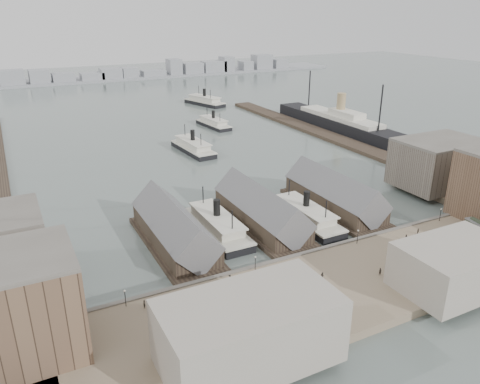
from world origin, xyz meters
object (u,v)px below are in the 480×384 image
ocean_steamer (340,122)px  horse_cart_right (431,255)px  horse_cart_left (172,304)px  horse_cart_center (262,294)px  ferry_docked_west (217,225)px

ocean_steamer → horse_cart_right: bearing=-119.1°
horse_cart_left → horse_cart_center: size_ratio=1.01×
ferry_docked_west → horse_cart_left: ferry_docked_west is taller
horse_cart_left → horse_cart_right: 63.30m
ferry_docked_west → ocean_steamer: 131.38m
ocean_steamer → horse_cart_left: size_ratio=20.36×
horse_cart_left → horse_cart_center: 18.67m
horse_cart_center → horse_cart_right: bearing=-61.6°
horse_cart_left → horse_cart_center: bearing=-109.2°
horse_cart_left → horse_cart_right: size_ratio=0.95×
horse_cart_left → horse_cart_right: (62.53, -9.84, 0.07)m
horse_cart_right → horse_cart_left: bearing=95.8°
ocean_steamer → horse_cart_right: ocean_steamer is taller
ocean_steamer → horse_cart_left: (-128.67, -109.00, -1.29)m
ocean_steamer → horse_cart_left: ocean_steamer is taller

